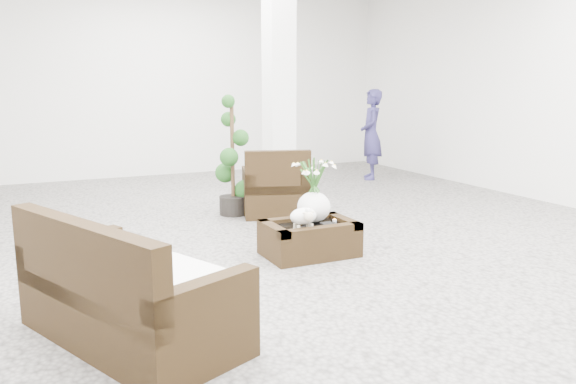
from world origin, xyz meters
name	(u,v)px	position (x,y,z in m)	size (l,w,h in m)	color
ground	(284,248)	(0.00, 0.00, 0.00)	(11.00, 11.00, 0.00)	gray
column	(279,81)	(1.20, 2.80, 1.75)	(0.40, 0.40, 3.50)	white
coffee_table	(309,240)	(0.13, -0.33, 0.16)	(0.90, 0.60, 0.31)	black
sheep_figurine	(303,218)	(0.01, -0.43, 0.42)	(0.28, 0.23, 0.21)	white
planter_narcissus	(314,183)	(0.23, -0.23, 0.71)	(0.44, 0.44, 0.80)	white
tealight	(335,220)	(0.43, -0.31, 0.33)	(0.04, 0.04, 0.03)	white
armchair	(275,181)	(0.57, 1.52, 0.44)	(0.83, 0.80, 0.88)	black
loveseat	(130,277)	(-1.83, -1.54, 0.44)	(1.64, 0.79, 0.87)	black
topiary	(233,157)	(0.05, 1.73, 0.77)	(0.41, 0.41, 1.54)	#194315
shopper	(371,135)	(3.28, 3.39, 0.81)	(0.59, 0.39, 1.62)	navy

